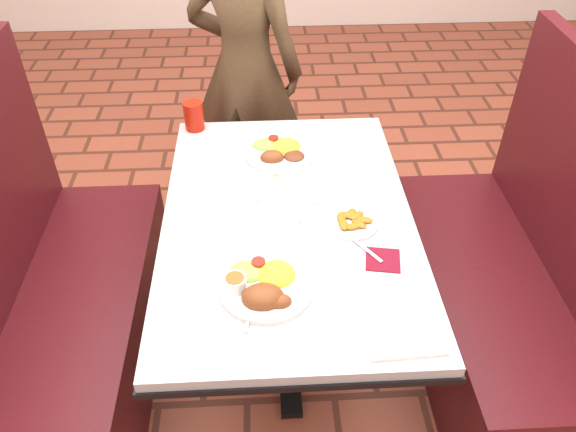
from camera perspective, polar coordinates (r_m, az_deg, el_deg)
The scene contains 14 objects.
dining_table at distance 1.86m, azimuth 0.00°, elevation -2.26°, with size 0.81×1.21×0.75m.
booth_bench_left at distance 2.22m, azimuth -21.35°, elevation -9.08°, with size 0.47×1.20×1.17m.
booth_bench_right at distance 2.27m, azimuth 20.74°, elevation -7.44°, with size 0.47×1.20×1.17m.
diner_person at distance 2.70m, azimuth -4.34°, elevation 14.66°, with size 0.55×0.36×1.51m, color brown.
near_dinner_plate at distance 1.55m, azimuth -2.45°, elevation -6.69°, with size 0.27×0.27×0.08m.
far_dinner_plate at distance 2.07m, azimuth -0.88°, elevation 6.83°, with size 0.26×0.26×0.07m.
plantain_plate at distance 1.78m, azimuth 6.51°, elevation -0.55°, with size 0.17×0.17×0.03m.
maroon_napkin at distance 1.67m, azimuth 9.62°, elevation -4.41°, with size 0.10×0.10×0.00m, color maroon.
spoon_utensil at distance 1.69m, azimuth 7.91°, elevation -3.35°, with size 0.01×0.14×0.00m, color silver.
red_tumbler at distance 2.24m, azimuth -9.54°, elevation 10.02°, with size 0.08×0.08×0.11m, color red.
paper_napkin at distance 1.49m, azimuth 11.54°, elevation -11.62°, with size 0.20×0.15×0.01m, color white.
knife_utensil at distance 1.56m, azimuth -2.31°, elevation -7.31°, with size 0.01×0.17×0.00m, color #BABABF.
fork_utensil at distance 1.51m, azimuth -3.91°, elevation -9.42°, with size 0.01×0.15×0.00m, color silver.
lettuce_shreds at distance 1.85m, azimuth 1.14°, elevation 1.26°, with size 0.28×0.32×0.00m, color #86BF4C, non-canonical shape.
Camera 1 is at (-0.08, -1.38, 1.91)m, focal length 35.00 mm.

